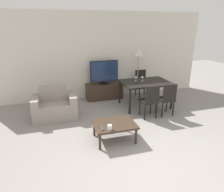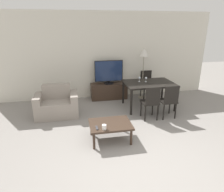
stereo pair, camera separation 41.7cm
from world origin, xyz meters
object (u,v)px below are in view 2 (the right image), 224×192
dining_chair_far (147,83)px  cup_white_near (104,127)px  tv_stand (109,91)px  dining_chair_near (151,101)px  coffee_table (110,125)px  floor_lamp (144,56)px  wine_glass_center (146,78)px  wine_glass_left (139,78)px  remote_primary (97,128)px  dining_chair_near_right (169,100)px  armchair (57,105)px  dining_table (149,85)px  tv (109,72)px

dining_chair_far → cup_white_near: 3.15m
tv_stand → dining_chair_near: (0.74, -1.75, 0.25)m
coffee_table → dining_chair_far: dining_chair_far is taller
tv_stand → cup_white_near: 2.78m
coffee_table → floor_lamp: (1.51, 2.35, 1.04)m
wine_glass_center → coffee_table: bearing=-129.4°
floor_lamp → cup_white_near: 3.22m
dining_chair_far → floor_lamp: floor_lamp is taller
tv_stand → wine_glass_left: size_ratio=7.95×
remote_primary → wine_glass_center: bearing=47.6°
dining_chair_near → dining_chair_far: (0.49, 1.60, 0.00)m
dining_chair_near_right → cup_white_near: size_ratio=9.10×
armchair → tv_stand: 1.89m
dining_table → dining_chair_near: bearing=-107.0°
tv_stand → dining_table: bearing=-43.8°
cup_white_near → wine_glass_center: bearing=51.0°
dining_table → remote_primary: size_ratio=9.29×
floor_lamp → coffee_table: bearing=-122.8°
armchair → tv: bearing=33.4°
tv → dining_table: size_ratio=0.64×
dining_chair_near → floor_lamp: 1.86m
armchair → wine_glass_center: (2.50, 0.19, 0.54)m
remote_primary → wine_glass_left: 2.42m
coffee_table → remote_primary: size_ratio=5.69×
dining_chair_far → dining_chair_near: bearing=-107.0°
cup_white_near → wine_glass_center: size_ratio=0.67×
wine_glass_left → tv: bearing=133.6°
dining_chair_near → dining_chair_far: size_ratio=1.00×
dining_chair_near → dining_chair_near_right: 0.49m
wine_glass_center → dining_chair_near_right: bearing=-71.2°
armchair → cup_white_near: (0.99, -1.67, 0.13)m
dining_table → dining_chair_far: size_ratio=1.57×
wine_glass_center → tv: bearing=137.6°
armchair → coffee_table: bearing=-51.6°
dining_chair_near → wine_glass_left: 1.02m
floor_lamp → wine_glass_left: bearing=-117.5°
tv_stand → cup_white_near: size_ratio=11.89×
tv → remote_primary: bearing=-105.2°
armchair → remote_primary: 1.82m
dining_table → armchair: bearing=-177.9°
remote_primary → cup_white_near: bearing=-25.9°
cup_white_near → dining_chair_far: bearing=54.7°
armchair → dining_table: 2.59m
dining_table → dining_chair_near_right: dining_chair_near_right is taller
floor_lamp → remote_primary: bearing=-125.8°
dining_chair_far → remote_primary: dining_chair_far is taller
tv_stand → coffee_table: bearing=-99.6°
coffee_table → cup_white_near: cup_white_near is taller
tv_stand → wine_glass_left: wine_glass_left is taller
coffee_table → cup_white_near: 0.29m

